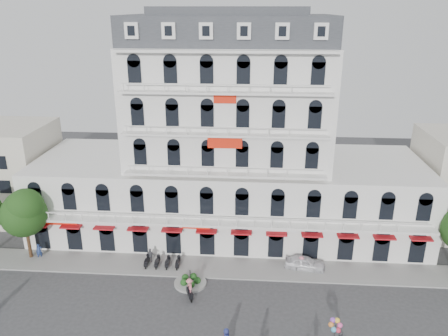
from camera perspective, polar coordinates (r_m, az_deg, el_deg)
ground at (r=39.73m, az=-1.18°, el=-20.07°), size 120.00×120.00×0.00m
sidewalk at (r=46.88m, az=-0.15°, el=-12.88°), size 53.00×4.00×0.16m
main_building at (r=50.74m, az=0.59°, el=2.17°), size 45.00×15.00×25.80m
traffic_island at (r=44.60m, az=-4.43°, el=-14.60°), size 3.20×3.20×1.60m
parked_scooter_row at (r=47.58m, az=-8.01°, el=-12.67°), size 4.40×1.80×1.10m
tree_west_inner at (r=50.41m, az=-24.70°, el=-5.13°), size 4.76×4.76×8.25m
parked_car at (r=47.20m, az=10.53°, el=-12.10°), size 4.38×2.28×1.42m
rider_center at (r=42.23m, az=-4.53°, el=-15.38°), size 1.00×1.62×2.17m
pedestrian_mid at (r=48.00m, az=-9.58°, el=-11.24°), size 1.07×0.60×1.72m
pedestrian_right at (r=47.10m, az=10.06°, el=-12.10°), size 0.99×0.60×1.50m
pedestrian_far at (r=52.10m, az=-22.98°, el=-9.99°), size 0.76×0.71×1.74m
balloon_vendor at (r=38.22m, az=14.68°, el=-20.25°), size 1.44×1.32×2.45m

